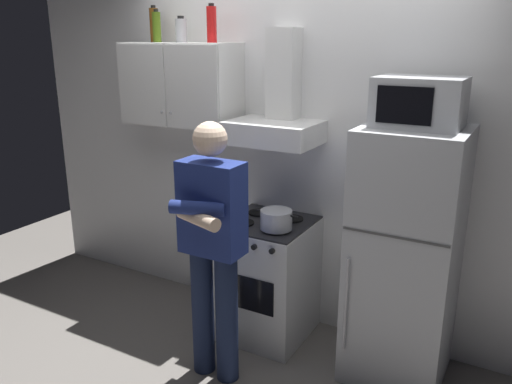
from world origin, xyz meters
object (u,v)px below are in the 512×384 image
person_standing (212,245)px  bottle_olive_oil (157,27)px  cooking_pot (276,220)px  bottle_beer_brown (154,25)px  refrigerator (404,257)px  upper_cabinet (180,85)px  bottle_soda_red (212,24)px  stove_oven (267,278)px  range_hood (277,113)px  bottle_canister_steel (181,30)px  microwave (419,102)px

person_standing → bottle_olive_oil: (-0.92, 0.70, 1.26)m
cooking_pot → bottle_beer_brown: size_ratio=1.19×
refrigerator → bottle_olive_oil: size_ratio=6.96×
upper_cabinet → cooking_pot: (0.93, -0.24, -0.81)m
bottle_beer_brown → bottle_soda_red: bottle_beer_brown is taller
stove_oven → range_hood: (0.00, 0.13, 1.16)m
upper_cabinet → refrigerator: bearing=-4.1°
bottle_canister_steel → bottle_olive_oil: 0.20m
upper_cabinet → range_hood: bearing=0.1°
upper_cabinet → bottle_beer_brown: bearing=170.8°
refrigerator → microwave: bearing=90.9°
stove_oven → range_hood: bearing=90.0°
range_hood → upper_cabinet: bearing=-179.9°
range_hood → bottle_beer_brown: bottle_beer_brown is taller
bottle_beer_brown → range_hood: bearing=-2.2°
stove_oven → refrigerator: refrigerator is taller
upper_cabinet → microwave: bearing=-3.5°
cooking_pot → bottle_beer_brown: bottle_beer_brown is taller
cooking_pot → person_standing: bearing=-110.3°
range_hood → bottle_soda_red: bottle_soda_red is taller
bottle_canister_steel → bottle_olive_oil: size_ratio=0.79×
refrigerator → bottle_canister_steel: bearing=175.9°
range_hood → person_standing: size_ratio=0.46×
person_standing → bottle_canister_steel: (-0.72, 0.73, 1.23)m
refrigerator → person_standing: 1.17m
person_standing → bottle_soda_red: bearing=122.2°
microwave → bottle_soda_red: 1.53m
bottle_canister_steel → range_hood: bearing=0.3°
bottle_beer_brown → person_standing: bearing=-37.6°
upper_cabinet → refrigerator: upper_cabinet is taller
bottle_beer_brown → cooking_pot: bearing=-13.6°
upper_cabinet → bottle_olive_oil: 0.44m
person_standing → bottle_soda_red: size_ratio=6.36×
upper_cabinet → range_hood: range_hood is taller
bottle_beer_brown → bottle_olive_oil: bottle_beer_brown is taller
cooking_pot → bottle_soda_red: 1.41m
bottle_soda_red → cooking_pot: bearing=-20.8°
bottle_olive_oil → refrigerator: bearing=-2.8°
range_hood → cooking_pot: size_ratio=2.41×
bottle_beer_brown → stove_oven: bearing=-9.0°
stove_oven → microwave: size_ratio=1.82×
range_hood → cooking_pot: 0.72m
bottle_soda_red → upper_cabinet: bearing=179.8°
bottle_beer_brown → refrigerator: bearing=-4.7°
range_hood → bottle_canister_steel: size_ratio=4.13×
refrigerator → bottle_canister_steel: (-1.72, 0.12, 1.33)m
range_hood → bottle_soda_red: size_ratio=2.91×
bottle_beer_brown → bottle_canister_steel: size_ratio=1.44×
range_hood → microwave: range_hood is taller
stove_oven → microwave: microwave is taller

